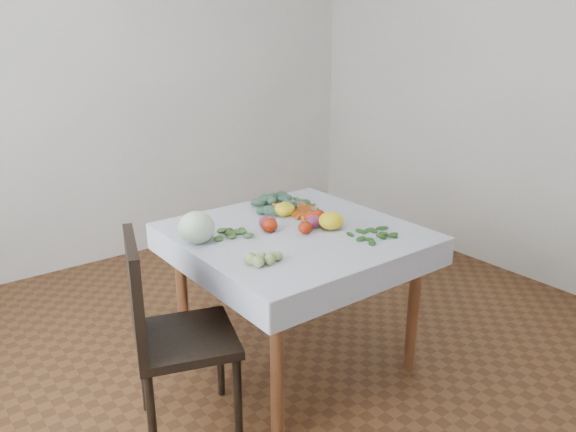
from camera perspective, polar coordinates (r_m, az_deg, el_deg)
name	(u,v)px	position (r m, az deg, el deg)	size (l,w,h in m)	color
ground	(294,358)	(3.21, 0.65, -14.22)	(4.00, 4.00, 0.00)	brown
back_wall	(130,81)	(4.45, -15.76, 13.02)	(4.00, 0.04, 2.70)	white
table	(295,249)	(2.90, 0.70, -3.35)	(1.00, 1.00, 0.75)	brown
tablecloth	(295,231)	(2.87, 0.71, -1.52)	(1.12, 1.12, 0.01)	white
chair	(164,325)	(2.49, -12.47, -10.76)	(0.54, 0.54, 0.94)	black
cabbage	(197,228)	(2.71, -9.26, -1.17)	(0.17, 0.17, 0.16)	beige
tomato_a	(270,225)	(2.84, -1.89, -0.93)	(0.08, 0.08, 0.07)	#AA250B
tomato_b	(311,217)	(2.95, 2.37, -0.11)	(0.08, 0.08, 0.07)	#AA250B
tomato_c	(305,228)	(2.81, 1.78, -1.18)	(0.07, 0.07, 0.06)	#AA250B
tomato_d	(318,217)	(2.95, 3.05, -0.08)	(0.09, 0.09, 0.08)	#AA250B
heirloom_back	(285,209)	(3.07, -0.34, 0.70)	(0.11, 0.11, 0.08)	yellow
heirloom_front	(331,221)	(2.88, 4.41, -0.47)	(0.13, 0.13, 0.09)	yellow
onion_a	(314,222)	(2.90, 2.68, -0.57)	(0.08, 0.08, 0.07)	#631C41
onion_b	(268,223)	(2.86, -2.08, -0.68)	(0.09, 0.09, 0.08)	#631C41
tomatillo_cluster	(265,259)	(2.47, -2.40, -4.36)	(0.14, 0.11, 0.04)	#A6B669
carrot_bunch	(302,209)	(3.15, 1.39, 0.75)	(0.21, 0.32, 0.03)	#DA5518
kale_bunch	(275,204)	(3.21, -1.37, 1.22)	(0.30, 0.30, 0.05)	#3E654C
basil_bunch	(375,235)	(2.83, 8.82, -1.88)	(0.24, 0.20, 0.01)	#205B1C
dill_bunch	(229,234)	(2.80, -6.04, -1.84)	(0.22, 0.17, 0.02)	#447435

